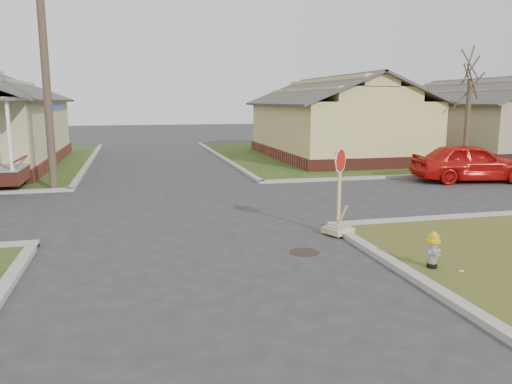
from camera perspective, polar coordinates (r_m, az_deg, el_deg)
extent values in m
plane|color=#2B2A2D|center=(10.95, -6.33, -6.93)|extent=(120.00, 120.00, 0.00)
cube|color=#274016|center=(36.87, 25.50, 4.37)|extent=(37.00, 19.00, 0.05)
cylinder|color=black|center=(10.97, 5.57, -6.84)|extent=(0.64, 0.64, 0.01)
cube|color=maroon|center=(29.31, 8.94, 4.49)|extent=(7.20, 11.20, 0.60)
cube|color=tan|center=(29.19, 9.03, 7.62)|extent=(7.00, 11.00, 2.60)
cube|color=maroon|center=(34.43, 24.52, 4.55)|extent=(7.20, 11.20, 0.60)
cube|color=tan|center=(34.33, 24.72, 7.20)|extent=(7.00, 11.00, 2.60)
cylinder|color=#3F3024|center=(19.52, -22.97, 13.27)|extent=(0.28, 0.28, 9.00)
cylinder|color=#3F3024|center=(25.68, 22.96, 7.13)|extent=(0.22, 0.22, 4.20)
cylinder|color=black|center=(10.38, 19.46, -7.91)|extent=(0.20, 0.20, 0.09)
cylinder|color=#A9A9AE|center=(10.31, 19.55, -6.57)|extent=(0.17, 0.17, 0.41)
sphere|color=#A9A9AE|center=(10.25, 19.62, -5.47)|extent=(0.17, 0.17, 0.17)
cylinder|color=#DFB90B|center=(10.24, 19.63, -5.27)|extent=(0.27, 0.27, 0.05)
cylinder|color=#DFB90B|center=(10.22, 19.65, -4.93)|extent=(0.20, 0.20, 0.09)
sphere|color=#DFB90B|center=(10.21, 19.67, -4.64)|extent=(0.13, 0.13, 0.13)
cube|color=tan|center=(12.43, 9.34, -4.32)|extent=(0.59, 0.59, 0.14)
cube|color=gray|center=(12.40, 9.36, -3.92)|extent=(0.47, 0.47, 0.04)
cube|color=tan|center=(12.21, 9.48, 0.29)|extent=(0.08, 0.04, 1.98)
cylinder|color=#B0170B|center=(12.07, 9.66, 3.56)|extent=(0.53, 0.23, 0.57)
cylinder|color=white|center=(12.08, 9.63, 3.57)|extent=(0.60, 0.26, 0.64)
imported|color=red|center=(22.06, 23.29, 3.12)|extent=(4.83, 2.63, 1.56)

